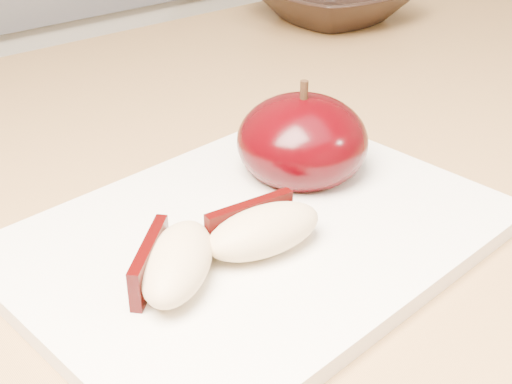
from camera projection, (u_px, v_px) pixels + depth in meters
cutting_board at (256, 235)px, 0.43m from camera, size 0.31×0.24×0.01m
apple_half at (302, 141)px, 0.48m from camera, size 0.09×0.09×0.07m
apple_wedge_a at (174, 262)px, 0.38m from camera, size 0.08×0.08×0.03m
apple_wedge_b at (262, 230)px, 0.41m from camera, size 0.08×0.04×0.03m
bowl at (332, 0)px, 0.83m from camera, size 0.18×0.18×0.04m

